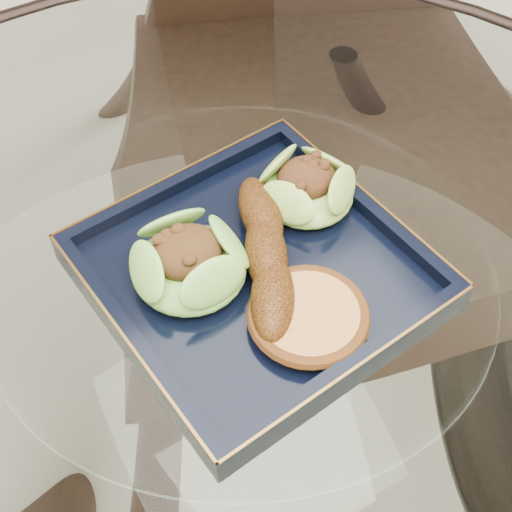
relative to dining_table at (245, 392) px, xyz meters
name	(u,v)px	position (x,y,z in m)	size (l,w,h in m)	color
dining_table	(245,392)	(0.00, 0.00, 0.00)	(1.13, 1.13, 0.77)	white
dining_chair	(295,157)	(0.27, 0.36, -0.08)	(0.51, 0.51, 0.93)	#321C10
navy_plate	(256,276)	(0.02, 0.02, 0.17)	(0.27, 0.27, 0.02)	black
lettuce_wrap_left	(189,265)	(-0.03, 0.04, 0.20)	(0.10, 0.10, 0.04)	#55A02E
lettuce_wrap_right	(307,189)	(0.10, 0.07, 0.20)	(0.09, 0.09, 0.03)	olive
roasted_plantain	(266,253)	(0.03, 0.02, 0.20)	(0.18, 0.04, 0.03)	#5C2E09
crumb_patty	(308,317)	(0.04, -0.05, 0.19)	(0.09, 0.09, 0.02)	#C98143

